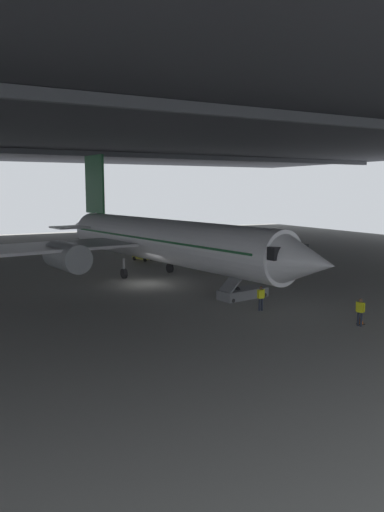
{
  "coord_description": "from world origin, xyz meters",
  "views": [
    {
      "loc": [
        -16.29,
        -38.23,
        8.01
      ],
      "look_at": [
        2.48,
        -3.01,
        2.59
      ],
      "focal_mm": 34.57,
      "sensor_mm": 36.0,
      "label": 1
    }
  ],
  "objects_px": {
    "crew_worker_near_nose": "(360,310)",
    "crew_worker_by_stairs": "(261,297)",
    "traffic_cone_orange": "(361,320)",
    "airplane_main": "(160,240)",
    "baggage_tug": "(143,256)",
    "boarding_stairs": "(243,288)"
  },
  "relations": [
    {
      "from": "crew_worker_near_nose",
      "to": "crew_worker_by_stairs",
      "type": "height_order",
      "value": "crew_worker_near_nose"
    },
    {
      "from": "crew_worker_by_stairs",
      "to": "traffic_cone_orange",
      "type": "relative_size",
      "value": 2.75
    },
    {
      "from": "airplane_main",
      "to": "crew_worker_by_stairs",
      "type": "distance_m",
      "value": 14.16
    },
    {
      "from": "crew_worker_near_nose",
      "to": "baggage_tug",
      "type": "height_order",
      "value": "crew_worker_near_nose"
    },
    {
      "from": "boarding_stairs",
      "to": "crew_worker_near_nose",
      "type": "relative_size",
      "value": 2.81
    },
    {
      "from": "boarding_stairs",
      "to": "crew_worker_near_nose",
      "type": "xyz_separation_m",
      "value": [
        1.76,
        -9.58,
        0.22
      ]
    },
    {
      "from": "boarding_stairs",
      "to": "baggage_tug",
      "type": "bearing_deg",
      "value": 87.71
    },
    {
      "from": "crew_worker_by_stairs",
      "to": "baggage_tug",
      "type": "relative_size",
      "value": 0.66
    },
    {
      "from": "boarding_stairs",
      "to": "crew_worker_by_stairs",
      "type": "relative_size",
      "value": 2.85
    },
    {
      "from": "boarding_stairs",
      "to": "crew_worker_by_stairs",
      "type": "xyz_separation_m",
      "value": [
        -1.15,
        -3.75,
        0.2
      ]
    },
    {
      "from": "baggage_tug",
      "to": "crew_worker_by_stairs",
      "type": "bearing_deg",
      "value": -94.54
    },
    {
      "from": "airplane_main",
      "to": "traffic_cone_orange",
      "type": "relative_size",
      "value": 62.24
    },
    {
      "from": "crew_worker_near_nose",
      "to": "crew_worker_by_stairs",
      "type": "relative_size",
      "value": 1.01
    },
    {
      "from": "crew_worker_near_nose",
      "to": "crew_worker_by_stairs",
      "type": "xyz_separation_m",
      "value": [
        -2.91,
        5.83,
        -0.02
      ]
    },
    {
      "from": "airplane_main",
      "to": "crew_worker_by_stairs",
      "type": "xyz_separation_m",
      "value": [
        1.04,
        -13.89,
        -2.55
      ]
    },
    {
      "from": "baggage_tug",
      "to": "boarding_stairs",
      "type": "bearing_deg",
      "value": -92.29
    },
    {
      "from": "traffic_cone_orange",
      "to": "baggage_tug",
      "type": "height_order",
      "value": "baggage_tug"
    },
    {
      "from": "airplane_main",
      "to": "traffic_cone_orange",
      "type": "xyz_separation_m",
      "value": [
        4.32,
        -19.48,
        -3.2
      ]
    },
    {
      "from": "crew_worker_by_stairs",
      "to": "baggage_tug",
      "type": "bearing_deg",
      "value": 85.46
    },
    {
      "from": "baggage_tug",
      "to": "traffic_cone_orange",
      "type": "bearing_deg",
      "value": -87.64
    },
    {
      "from": "boarding_stairs",
      "to": "baggage_tug",
      "type": "distance_m",
      "value": 21.57
    },
    {
      "from": "traffic_cone_orange",
      "to": "baggage_tug",
      "type": "bearing_deg",
      "value": 92.36
    }
  ]
}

